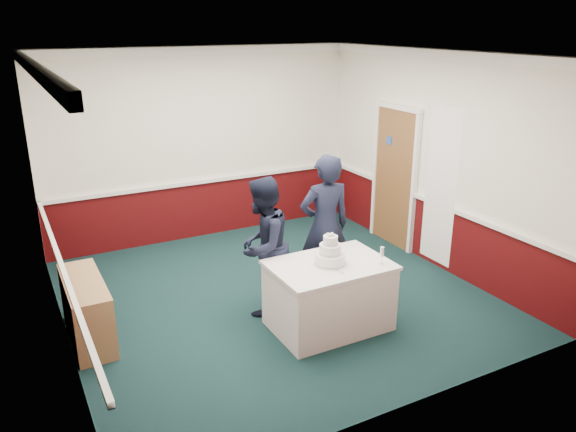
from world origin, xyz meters
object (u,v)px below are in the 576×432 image
cake_table (329,295)px  person_man (263,246)px  person_woman (325,227)px  sideboard (87,310)px  wedding_cake (330,254)px  cake_knife (337,271)px  champagne_flute (382,253)px

cake_table → person_man: (-0.49, 0.72, 0.43)m
cake_table → person_woman: (0.38, 0.74, 0.52)m
sideboard → wedding_cake: size_ratio=3.30×
sideboard → cake_knife: bearing=-26.5°
cake_table → cake_knife: size_ratio=6.00×
sideboard → cake_table: bearing=-22.4°
cake_table → cake_knife: 0.44m
sideboard → cake_knife: cake_knife is taller
cake_table → champagne_flute: 0.78m
wedding_cake → champagne_flute: bearing=-29.2°
wedding_cake → person_man: 0.87m
wedding_cake → champagne_flute: size_ratio=1.78×
cake_table → champagne_flute: (0.50, -0.28, 0.53)m
champagne_flute → person_woman: person_woman is taller
champagne_flute → person_woman: (-0.12, 1.02, -0.01)m
sideboard → cake_table: cake_table is taller
cake_table → person_man: person_man is taller
champagne_flute → cake_knife: bearing=171.4°
cake_knife → person_man: 1.02m
person_man → person_woman: bearing=141.8°
sideboard → person_man: size_ratio=0.72×
sideboard → champagne_flute: (2.98, -1.31, 0.58)m
sideboard → champagne_flute: bearing=-23.6°
person_man → person_woman: person_woman is taller
sideboard → champagne_flute: size_ratio=5.85×
champagne_flute → person_man: (-0.99, 1.00, -0.09)m
champagne_flute → person_man: bearing=134.8°
cake_table → person_man: size_ratio=0.79×
sideboard → cake_table: size_ratio=0.91×
person_woman → cake_knife: bearing=72.7°
wedding_cake → person_man: bearing=124.3°
cake_table → person_woman: bearing=62.7°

